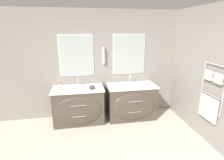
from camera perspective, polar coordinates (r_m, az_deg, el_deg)
wall_back at (r=4.31m, az=-5.96°, el=4.99°), size 5.78×0.15×2.60m
wall_right at (r=3.92m, az=28.16°, el=1.71°), size 0.13×4.30×2.60m
vanity_left at (r=4.20m, az=-10.78°, el=-8.15°), size 1.18×0.68×0.85m
vanity_right at (r=4.35m, az=6.34°, el=-7.03°), size 1.18×0.68×0.85m
faucet_left at (r=4.19m, az=-11.14°, el=-0.51°), size 0.17×0.13×0.22m
faucet_right at (r=4.35m, az=5.88°, el=0.32°), size 0.17×0.13×0.22m
toiletry_bottle at (r=3.99m, az=-16.51°, el=-2.08°), size 0.05×0.05×0.19m
amenity_bowl at (r=3.95m, az=-6.60°, el=-2.34°), size 0.14×0.14×0.08m
soap_dish at (r=4.04m, az=3.19°, el=-2.20°), size 0.08×0.06×0.04m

